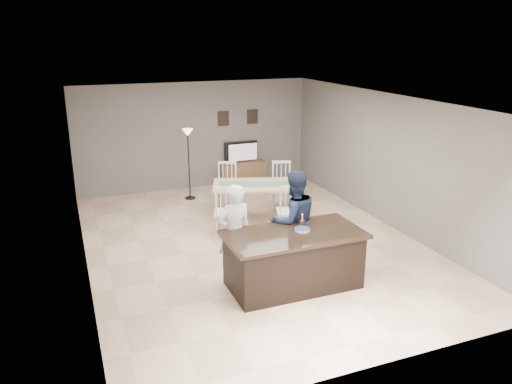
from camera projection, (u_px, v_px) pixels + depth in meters
name	position (u px, v px, depth m)	size (l,w,h in m)	color
floor	(252.00, 243.00, 9.54)	(8.00, 8.00, 0.00)	#D8AF8B
room_shell	(252.00, 158.00, 9.03)	(8.00, 8.00, 8.00)	slate
kitchen_island	(293.00, 259.00, 7.81)	(2.15, 1.10, 0.90)	black
tv_console	(243.00, 173.00, 13.21)	(1.20, 0.40, 0.60)	brown
television	(242.00, 152.00, 13.10)	(0.91, 0.12, 0.53)	black
tv_screen_glow	(243.00, 152.00, 13.03)	(0.78, 0.78, 0.00)	#D85D18
picture_frames	(238.00, 118.00, 12.94)	(1.10, 0.02, 0.38)	black
doorway	(91.00, 254.00, 6.07)	(0.00, 2.10, 2.65)	black
woman	(234.00, 233.00, 7.91)	(0.59, 0.39, 1.61)	silver
man	(294.00, 221.00, 8.26)	(0.84, 0.66, 1.73)	#1B243C
birthday_cake	(302.00, 224.00, 7.90)	(0.14, 0.14, 0.21)	gold
plate_stack	(302.00, 229.00, 7.75)	(0.25, 0.25, 0.04)	white
dining_table	(256.00, 191.00, 10.42)	(2.26, 2.45, 1.09)	tan
floor_lamp	(188.00, 145.00, 11.74)	(0.26, 0.26, 1.71)	black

